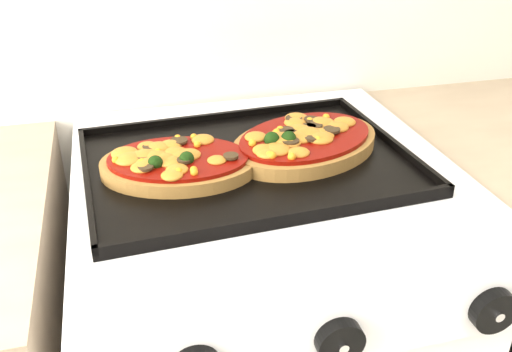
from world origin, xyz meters
name	(u,v)px	position (x,y,z in m)	size (l,w,h in m)	color
control_panel	(338,328)	(0.03, 1.39, 0.85)	(0.60, 0.02, 0.09)	white
knob_center	(340,341)	(0.03, 1.37, 0.85)	(0.06, 0.06, 0.02)	black
knob_right	(494,311)	(0.23, 1.37, 0.85)	(0.06, 0.06, 0.02)	black
baking_tray	(248,160)	(0.01, 1.70, 0.92)	(0.50, 0.37, 0.02)	black
pizza_left	(178,162)	(-0.10, 1.70, 0.94)	(0.23, 0.16, 0.03)	olive
pizza_right	(305,141)	(0.10, 1.72, 0.94)	(0.26, 0.18, 0.04)	olive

